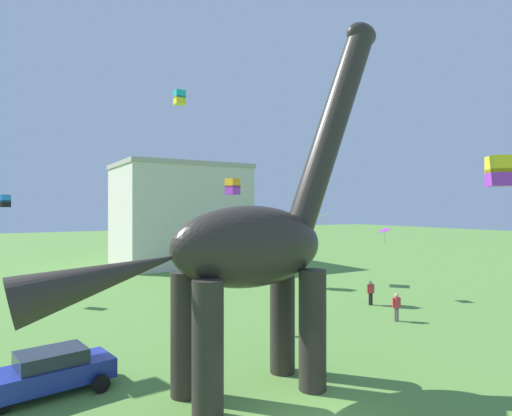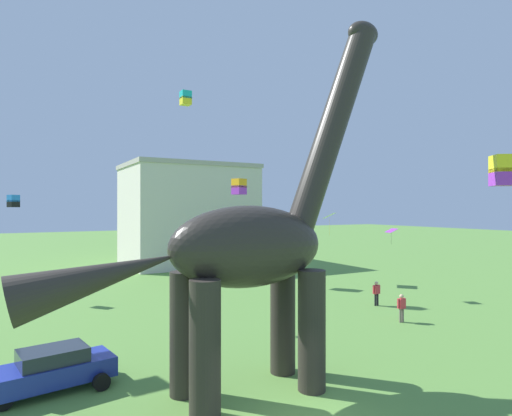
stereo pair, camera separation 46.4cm
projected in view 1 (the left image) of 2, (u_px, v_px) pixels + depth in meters
name	position (u px, v px, depth m)	size (l,w,h in m)	color
dinosaur_sculpture	(248.00, 246.00, 15.42)	(14.05, 2.98, 14.69)	#2D2823
parked_sedan_left	(51.00, 371.00, 15.41)	(4.43, 2.42, 1.55)	navy
person_watching_child	(285.00, 323.00, 22.31)	(0.42, 0.18, 1.12)	#6B6056
person_vendor_side	(371.00, 290.00, 29.39)	(0.62, 0.27, 1.66)	black
person_photographer	(396.00, 304.00, 25.18)	(0.61, 0.27, 1.64)	#6B6056
kite_mid_center	(179.00, 98.00, 33.88)	(0.78, 0.78, 1.11)	#19B2B7
kite_far_right	(500.00, 171.00, 17.18)	(1.20, 1.20, 1.22)	yellow
kite_near_low	(233.00, 187.00, 37.71)	(1.24, 1.24, 1.41)	orange
kite_apex	(385.00, 230.00, 32.08)	(0.88, 1.06, 1.19)	purple
kite_high_left	(323.00, 216.00, 38.36)	(1.88, 1.84, 2.06)	white
kite_high_right	(4.00, 201.00, 30.64)	(0.87, 0.87, 0.91)	#287AE5
background_building_block	(180.00, 214.00, 50.92)	(14.51, 11.39, 11.88)	beige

